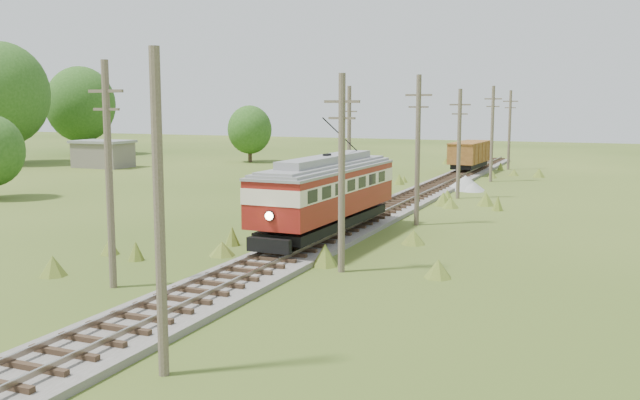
% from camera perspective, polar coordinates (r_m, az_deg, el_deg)
% --- Properties ---
extents(railbed_main, '(3.60, 96.00, 0.57)m').
position_cam_1_polar(railbed_main, '(47.25, 4.91, -0.95)').
color(railbed_main, '#605B54').
rests_on(railbed_main, ground).
extents(streetcar, '(3.39, 13.29, 6.04)m').
position_cam_1_polar(streetcar, '(37.99, 0.55, 0.87)').
color(streetcar, black).
rests_on(streetcar, ground).
extents(gondola, '(3.12, 8.40, 2.74)m').
position_cam_1_polar(gondola, '(76.28, 11.88, 3.64)').
color(gondola, black).
rests_on(gondola, ground).
extents(gravel_pile, '(3.39, 3.59, 1.23)m').
position_cam_1_polar(gravel_pile, '(61.63, 11.64, 1.32)').
color(gravel_pile, gray).
rests_on(gravel_pile, ground).
extents(utility_pole_r_1, '(0.30, 0.30, 8.80)m').
position_cam_1_polar(utility_pole_r_1, '(19.28, -12.74, -1.22)').
color(utility_pole_r_1, brown).
rests_on(utility_pole_r_1, ground).
extents(utility_pole_r_2, '(1.60, 0.30, 8.60)m').
position_cam_1_polar(utility_pole_r_2, '(30.65, 1.75, 2.31)').
color(utility_pole_r_2, brown).
rests_on(utility_pole_r_2, ground).
extents(utility_pole_r_3, '(1.60, 0.30, 9.00)m').
position_cam_1_polar(utility_pole_r_3, '(43.02, 7.82, 4.09)').
color(utility_pole_r_3, brown).
rests_on(utility_pole_r_3, ground).
extents(utility_pole_r_4, '(1.60, 0.30, 8.40)m').
position_cam_1_polar(utility_pole_r_4, '(55.72, 11.06, 4.53)').
color(utility_pole_r_4, brown).
rests_on(utility_pole_r_4, ground).
extents(utility_pole_r_5, '(1.60, 0.30, 8.90)m').
position_cam_1_polar(utility_pole_r_5, '(68.42, 13.60, 5.25)').
color(utility_pole_r_5, brown).
rests_on(utility_pole_r_5, ground).
extents(utility_pole_r_6, '(1.60, 0.30, 8.70)m').
position_cam_1_polar(utility_pole_r_6, '(81.30, 14.92, 5.51)').
color(utility_pole_r_6, brown).
rests_on(utility_pole_r_6, ground).
extents(utility_pole_l_a, '(1.60, 0.30, 9.00)m').
position_cam_1_polar(utility_pole_l_a, '(29.18, -16.53, 2.11)').
color(utility_pole_l_a, brown).
rests_on(utility_pole_l_a, ground).
extents(utility_pole_l_b, '(1.60, 0.30, 8.60)m').
position_cam_1_polar(utility_pole_l_b, '(53.93, 2.34, 4.68)').
color(utility_pole_l_b, brown).
rests_on(utility_pole_l_b, ground).
extents(tree_left_4, '(11.34, 11.34, 14.61)m').
position_cam_1_polar(tree_left_4, '(93.85, -24.19, 7.74)').
color(tree_left_4, '#38281C').
rests_on(tree_left_4, ground).
extents(tree_left_5, '(9.66, 9.66, 12.44)m').
position_cam_1_polar(tree_left_5, '(106.79, -18.61, 7.27)').
color(tree_left_5, '#38281C').
rests_on(tree_left_5, ground).
extents(tree_mid_a, '(5.46, 5.46, 7.03)m').
position_cam_1_polar(tree_mid_a, '(89.18, -5.64, 5.62)').
color(tree_mid_a, '#38281C').
rests_on(tree_mid_a, ground).
extents(shed, '(6.40, 4.40, 3.10)m').
position_cam_1_polar(shed, '(85.20, -16.96, 3.57)').
color(shed, slate).
rests_on(shed, ground).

